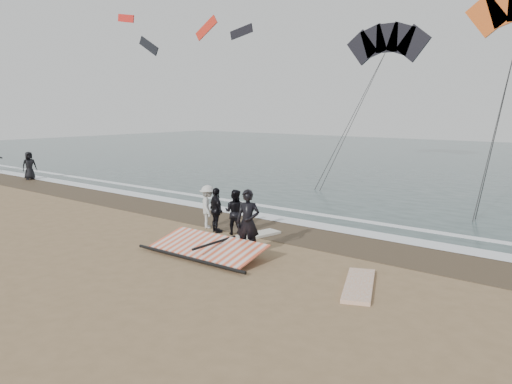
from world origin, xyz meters
TOP-DOWN VIEW (x-y plane):
  - ground at (0.00, 0.00)m, footprint 120.00×120.00m
  - sea at (0.00, 33.00)m, footprint 120.00×54.00m
  - wet_sand at (0.00, 4.50)m, footprint 120.00×2.80m
  - foam_near at (0.00, 5.90)m, footprint 120.00×0.90m
  - foam_far at (0.00, 7.60)m, footprint 120.00×0.45m
  - man_main at (0.43, 1.46)m, footprint 0.84×0.70m
  - board_white at (4.33, 1.03)m, footprint 1.55×2.45m
  - board_cream at (-0.75, 3.05)m, footprint 1.00×2.31m
  - trio_cluster at (-2.23, 3.03)m, footprint 2.42×1.23m
  - far_walkers at (-23.95, 5.47)m, footprint 6.99×1.63m
  - sail_rig at (-0.49, 0.73)m, footprint 4.21×1.83m
  - kite_dark at (-5.98, 24.64)m, footprint 6.94×6.17m
  - distant_kites at (-32.25, 29.00)m, footprint 19.95×6.12m

SIDE VIEW (x-z plane):
  - ground at x=0.00m, z-range 0.00..0.00m
  - wet_sand at x=0.00m, z-range 0.00..0.01m
  - sea at x=0.00m, z-range 0.00..0.02m
  - foam_near at x=0.00m, z-range 0.02..0.03m
  - foam_far at x=0.00m, z-range 0.02..0.03m
  - board_cream at x=-0.75m, z-range 0.00..0.09m
  - board_white at x=4.33m, z-range 0.00..0.10m
  - sail_rig at x=-0.49m, z-range -0.05..0.44m
  - trio_cluster at x=-2.23m, z-range -0.01..1.59m
  - far_walkers at x=-23.95m, z-range 0.00..1.72m
  - man_main at x=0.43m, z-range 0.00..1.98m
  - kite_dark at x=-5.98m, z-range 1.26..16.13m
  - distant_kites at x=-32.25m, z-range 9.62..15.71m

